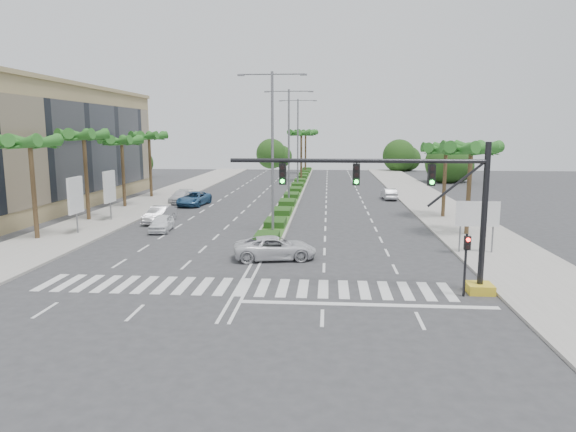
{
  "coord_description": "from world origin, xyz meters",
  "views": [
    {
      "loc": [
        4.17,
        -24.38,
        7.66
      ],
      "look_at": [
        1.96,
        3.8,
        3.0
      ],
      "focal_mm": 32.0,
      "sensor_mm": 36.0,
      "label": 1
    }
  ],
  "objects_px": {
    "car_parked_b": "(160,215)",
    "car_crossing": "(275,248)",
    "car_parked_c": "(194,199)",
    "car_parked_a": "(162,223)",
    "car_parked_d": "(181,197)",
    "car_right": "(389,194)"
  },
  "relations": [
    {
      "from": "car_parked_b",
      "to": "car_right",
      "type": "relative_size",
      "value": 1.09
    },
    {
      "from": "car_parked_a",
      "to": "car_parked_d",
      "type": "distance_m",
      "value": 16.34
    },
    {
      "from": "car_parked_b",
      "to": "car_crossing",
      "type": "distance_m",
      "value": 16.13
    },
    {
      "from": "car_parked_c",
      "to": "car_parked_a",
      "type": "bearing_deg",
      "value": -78.73
    },
    {
      "from": "car_parked_c",
      "to": "car_right",
      "type": "xyz_separation_m",
      "value": [
        20.99,
        6.49,
        -0.07
      ]
    },
    {
      "from": "car_parked_a",
      "to": "car_parked_b",
      "type": "relative_size",
      "value": 0.87
    },
    {
      "from": "car_parked_c",
      "to": "car_parked_d",
      "type": "bearing_deg",
      "value": 142.02
    },
    {
      "from": "car_parked_d",
      "to": "car_crossing",
      "type": "xyz_separation_m",
      "value": [
        12.82,
        -24.12,
        0.04
      ]
    },
    {
      "from": "car_parked_a",
      "to": "car_parked_d",
      "type": "bearing_deg",
      "value": 95.15
    },
    {
      "from": "car_parked_a",
      "to": "car_parked_b",
      "type": "distance_m",
      "value": 3.89
    },
    {
      "from": "car_parked_b",
      "to": "car_crossing",
      "type": "xyz_separation_m",
      "value": [
        11.08,
        -11.72,
        -0.01
      ]
    },
    {
      "from": "car_parked_a",
      "to": "car_right",
      "type": "bearing_deg",
      "value": 40.24
    },
    {
      "from": "car_parked_c",
      "to": "car_crossing",
      "type": "height_order",
      "value": "car_parked_c"
    },
    {
      "from": "car_parked_b",
      "to": "car_parked_a",
      "type": "bearing_deg",
      "value": -64.39
    },
    {
      "from": "car_crossing",
      "to": "car_right",
      "type": "height_order",
      "value": "car_crossing"
    },
    {
      "from": "car_parked_a",
      "to": "car_right",
      "type": "relative_size",
      "value": 0.95
    },
    {
      "from": "car_parked_d",
      "to": "car_crossing",
      "type": "bearing_deg",
      "value": -62.37
    },
    {
      "from": "car_parked_a",
      "to": "car_right",
      "type": "distance_m",
      "value": 28.6
    },
    {
      "from": "car_parked_c",
      "to": "car_parked_d",
      "type": "distance_m",
      "value": 2.77
    },
    {
      "from": "car_right",
      "to": "car_crossing",
      "type": "bearing_deg",
      "value": 67.03
    },
    {
      "from": "car_parked_d",
      "to": "car_right",
      "type": "distance_m",
      "value": 23.4
    },
    {
      "from": "car_parked_d",
      "to": "car_crossing",
      "type": "distance_m",
      "value": 27.32
    }
  ]
}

